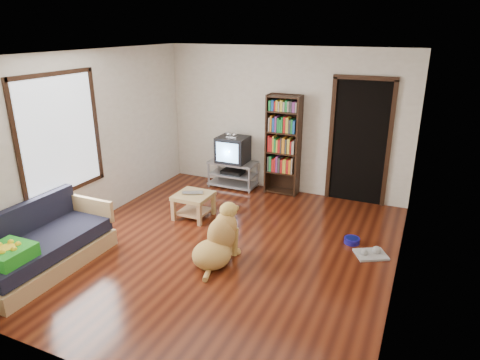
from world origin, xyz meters
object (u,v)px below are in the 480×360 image
at_px(dog, 219,241).
at_px(sofa, 42,249).
at_px(laptop, 192,194).
at_px(dog_bowl, 352,240).
at_px(grey_rag, 371,254).
at_px(coffee_table, 193,201).
at_px(green_cushion, 8,254).
at_px(bookshelf, 283,140).
at_px(tv_stand, 233,173).
at_px(crt_tv, 233,149).

bearing_deg(dog, sofa, -151.86).
bearing_deg(laptop, dog_bowl, -21.27).
distance_m(grey_rag, coffee_table, 2.81).
bearing_deg(green_cushion, dog_bowl, 38.69).
xyz_separation_m(green_cushion, bookshelf, (1.80, 4.26, 0.50)).
xyz_separation_m(tv_stand, crt_tv, (0.00, 0.02, 0.47)).
relative_size(green_cushion, bookshelf, 0.26).
relative_size(laptop, coffee_table, 0.60).
bearing_deg(tv_stand, coffee_table, -89.38).
xyz_separation_m(dog_bowl, crt_tv, (-2.51, 1.40, 0.70)).
bearing_deg(bookshelf, coffee_table, -119.95).
bearing_deg(dog_bowl, tv_stand, 151.29).
relative_size(bookshelf, coffee_table, 3.27).
xyz_separation_m(crt_tv, sofa, (-0.97, -3.65, -0.48)).
relative_size(tv_stand, crt_tv, 1.55).
bearing_deg(coffee_table, crt_tv, 90.61).
distance_m(green_cushion, crt_tv, 4.29).
bearing_deg(dog_bowl, laptop, -175.80).
bearing_deg(crt_tv, coffee_table, -89.39).
height_order(sofa, dog, sofa).
height_order(crt_tv, coffee_table, crt_tv).
bearing_deg(grey_rag, sofa, -152.04).
bearing_deg(grey_rag, laptop, 178.63).
bearing_deg(sofa, dog_bowl, 32.95).
bearing_deg(grey_rag, dog_bowl, 140.19).
relative_size(dog_bowl, coffee_table, 0.40).
height_order(crt_tv, bookshelf, bookshelf).
distance_m(green_cushion, grey_rag, 4.48).
xyz_separation_m(tv_stand, coffee_table, (0.02, -1.53, 0.01)).
relative_size(grey_rag, coffee_table, 0.73).
height_order(dog_bowl, coffee_table, coffee_table).
relative_size(dog_bowl, bookshelf, 0.12).
bearing_deg(dog, crt_tv, 110.98).
bearing_deg(tv_stand, dog_bowl, -28.71).
distance_m(grey_rag, tv_stand, 3.25).
bearing_deg(bookshelf, grey_rag, -42.74).
xyz_separation_m(laptop, bookshelf, (0.93, 1.65, 0.59)).
bearing_deg(tv_stand, crt_tv, 90.00).
distance_m(grey_rag, dog, 2.07).
height_order(laptop, tv_stand, tv_stand).
height_order(green_cushion, grey_rag, green_cushion).
bearing_deg(bookshelf, laptop, -119.49).
height_order(grey_rag, dog, dog).
relative_size(tv_stand, bookshelf, 0.50).
bearing_deg(green_cushion, tv_stand, 77.38).
distance_m(laptop, bookshelf, 1.99).
bearing_deg(grey_rag, green_cushion, -145.15).
distance_m(dog_bowl, crt_tv, 2.96).
bearing_deg(coffee_table, green_cushion, -108.14).
distance_m(laptop, tv_stand, 1.56).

